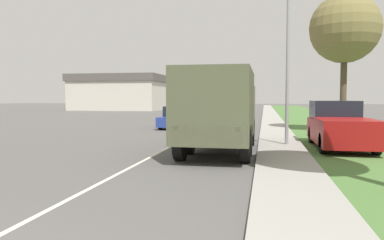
{
  "coord_description": "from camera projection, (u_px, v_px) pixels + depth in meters",
  "views": [
    {
      "loc": [
        3.84,
        -2.28,
        2.03
      ],
      "look_at": [
        0.89,
        12.91,
        1.12
      ],
      "focal_mm": 35.0,
      "sensor_mm": 36.0,
      "label": 1
    }
  ],
  "objects": [
    {
      "name": "car_second_ahead",
      "position": [
        240.0,
        113.0,
        34.53
      ],
      "size": [
        1.75,
        4.78,
        1.49
      ],
      "color": "silver",
      "rests_on": "ground"
    },
    {
      "name": "car_third_ahead",
      "position": [
        247.0,
        108.0,
        49.69
      ],
      "size": [
        1.78,
        4.36,
        1.69
      ],
      "color": "#B7BABF",
      "rests_on": "ground"
    },
    {
      "name": "car_nearest_ahead",
      "position": [
        178.0,
        118.0,
        25.23
      ],
      "size": [
        1.91,
        4.2,
        1.47
      ],
      "color": "navy",
      "rests_on": "ground"
    },
    {
      "name": "tree_mid_right",
      "position": [
        345.0,
        29.0,
        21.64
      ],
      "size": [
        4.0,
        4.0,
        8.04
      ],
      "color": "#4C3D2D",
      "rests_on": "grass_strip_right"
    },
    {
      "name": "utility_box",
      "position": [
        316.0,
        134.0,
        17.36
      ],
      "size": [
        0.55,
        0.45,
        0.7
      ],
      "color": "#3D7042",
      "rests_on": "grass_strip_right"
    },
    {
      "name": "building_distant",
      "position": [
        122.0,
        92.0,
        64.79
      ],
      "size": [
        15.05,
        13.11,
        5.91
      ],
      "color": "beige",
      "rests_on": "ground"
    },
    {
      "name": "military_truck",
      "position": [
        220.0,
        108.0,
        13.76
      ],
      "size": [
        2.39,
        6.67,
        2.98
      ],
      "color": "#606647",
      "rests_on": "ground"
    },
    {
      "name": "ground_plane",
      "position": [
        230.0,
        116.0,
        42.28
      ],
      "size": [
        180.0,
        180.0,
        0.0
      ],
      "primitive_type": "plane",
      "color": "#565451"
    },
    {
      "name": "lane_centre_stripe",
      "position": [
        230.0,
        116.0,
        42.28
      ],
      "size": [
        0.12,
        120.0,
        0.0
      ],
      "color": "silver",
      "rests_on": "ground"
    },
    {
      "name": "sidewalk_right",
      "position": [
        271.0,
        116.0,
        41.42
      ],
      "size": [
        1.8,
        120.0,
        0.12
      ],
      "color": "#9E9B93",
      "rests_on": "ground"
    },
    {
      "name": "lamp_post",
      "position": [
        283.0,
        31.0,
        15.24
      ],
      "size": [
        1.69,
        0.24,
        7.92
      ],
      "color": "gray",
      "rests_on": "sidewalk_right"
    },
    {
      "name": "pickup_truck",
      "position": [
        339.0,
        126.0,
        15.22
      ],
      "size": [
        2.04,
        5.01,
        1.89
      ],
      "color": "maroon",
      "rests_on": "grass_strip_right"
    },
    {
      "name": "grass_strip_right",
      "position": [
        312.0,
        117.0,
        40.58
      ],
      "size": [
        7.0,
        120.0,
        0.02
      ],
      "color": "#4C7538",
      "rests_on": "ground"
    }
  ]
}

